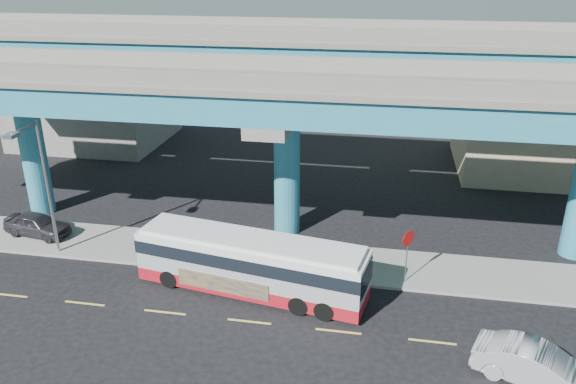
% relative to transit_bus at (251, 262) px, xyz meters
% --- Properties ---
extents(ground, '(120.00, 120.00, 0.00)m').
position_rel_transit_bus_xyz_m(ground, '(0.50, -2.20, -1.59)').
color(ground, black).
rests_on(ground, ground).
extents(sidewalk, '(70.00, 4.00, 0.15)m').
position_rel_transit_bus_xyz_m(sidewalk, '(0.50, 3.30, -1.52)').
color(sidewalk, gray).
rests_on(sidewalk, ground).
extents(lane_markings, '(58.00, 0.12, 0.01)m').
position_rel_transit_bus_xyz_m(lane_markings, '(0.50, -2.50, -1.59)').
color(lane_markings, '#D8C64C').
rests_on(lane_markings, ground).
extents(viaduct, '(52.00, 12.40, 11.70)m').
position_rel_transit_bus_xyz_m(viaduct, '(0.50, 6.91, 7.55)').
color(viaduct, '#236886').
rests_on(viaduct, ground).
extents(building_beige, '(14.00, 10.23, 7.00)m').
position_rel_transit_bus_xyz_m(building_beige, '(18.50, 20.78, 1.91)').
color(building_beige, tan).
rests_on(building_beige, ground).
extents(building_concrete, '(12.00, 10.00, 9.00)m').
position_rel_transit_bus_xyz_m(building_concrete, '(-19.50, 21.80, 2.91)').
color(building_concrete, gray).
rests_on(building_concrete, ground).
extents(transit_bus, '(11.57, 4.32, 2.91)m').
position_rel_transit_bus_xyz_m(transit_bus, '(0.00, 0.00, 0.00)').
color(transit_bus, maroon).
rests_on(transit_bus, ground).
extents(sedan, '(4.73, 5.76, 1.54)m').
position_rel_transit_bus_xyz_m(sedan, '(12.22, -4.30, -0.82)').
color(sedan, '#ADADB2').
rests_on(sedan, ground).
extents(parked_car, '(2.77, 4.43, 1.35)m').
position_rel_transit_bus_xyz_m(parked_car, '(-13.62, 3.38, -0.77)').
color(parked_car, '#2C2B30').
rests_on(parked_car, sidewalk).
extents(street_lamp, '(0.50, 2.45, 7.47)m').
position_rel_transit_bus_xyz_m(street_lamp, '(-11.40, 1.25, 3.43)').
color(street_lamp, gray).
rests_on(street_lamp, sidewalk).
extents(stop_sign, '(0.60, 0.65, 2.83)m').
position_rel_transit_bus_xyz_m(stop_sign, '(7.37, 1.98, 0.62)').
color(stop_sign, gray).
rests_on(stop_sign, sidewalk).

